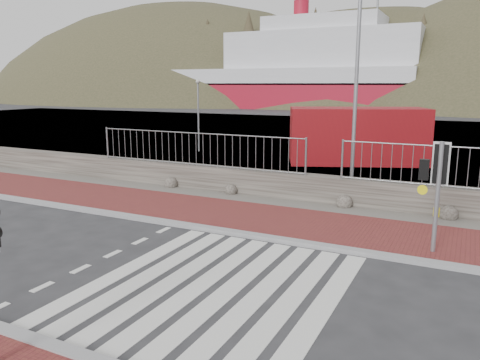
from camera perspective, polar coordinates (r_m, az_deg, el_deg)
The scene contains 14 objects.
ground at distance 9.29m, azimuth -2.97°, elevation -12.87°, with size 220.00×220.00×0.00m, color #28282B.
sidewalk_far at distance 13.13m, azimuth 6.68°, elevation -5.32°, with size 40.00×3.00×0.08m, color maroon.
kerb_far at distance 11.79m, azimuth 4.21°, elevation -7.20°, with size 40.00×0.25×0.12m, color gray.
zebra_crossing at distance 9.29m, azimuth -2.97°, elevation -12.83°, with size 4.62×5.60×0.01m.
gravel_strip at distance 14.97m, azimuth 9.27°, elevation -3.32°, with size 40.00×1.50×0.06m, color #59544C.
stone_wall at distance 15.61m, azimuth 10.19°, elevation -1.15°, with size 40.00×0.60×0.90m, color #413B35.
railing at distance 15.23m, azimuth 10.21°, elevation 3.77°, with size 18.07×0.07×1.22m.
quay at distance 35.71m, azimuth 19.49°, elevation 4.75°, with size 120.00×40.00×0.50m, color #4C4C4F.
water at distance 70.49m, azimuth 23.05°, elevation 7.55°, with size 220.00×50.00×0.05m, color #3F4C54.
ferry at distance 80.60m, azimuth 5.45°, elevation 12.62°, with size 50.00×16.00×20.00m.
hills_backdrop at distance 99.02m, azimuth 26.82°, elevation -5.46°, with size 254.00×90.00×100.00m.
traffic_signal_far at distance 11.29m, azimuth 22.95°, elevation 0.71°, with size 0.62×0.23×2.61m.
streetlight at distance 15.80m, azimuth 14.43°, elevation 11.86°, with size 1.51×0.41×7.13m.
shipping_container at distance 23.94m, azimuth 14.05°, elevation 5.28°, with size 6.51×2.71×2.71m, color maroon.
Camera 1 is at (4.16, -7.36, 3.84)m, focal length 35.00 mm.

